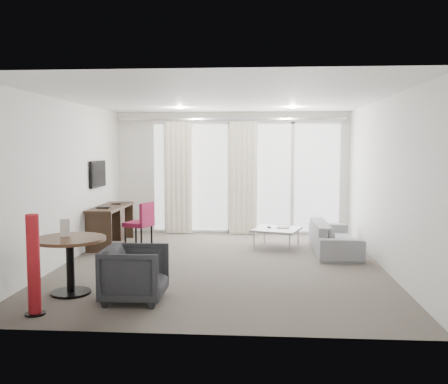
# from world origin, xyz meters

# --- Properties ---
(floor) EXTENTS (5.00, 6.00, 0.00)m
(floor) POSITION_xyz_m (0.00, 0.00, 0.00)
(floor) COLOR #595149
(floor) RESTS_ON ground
(ceiling) EXTENTS (5.00, 6.00, 0.00)m
(ceiling) POSITION_xyz_m (0.00, 0.00, 2.60)
(ceiling) COLOR white
(ceiling) RESTS_ON ground
(wall_left) EXTENTS (0.00, 6.00, 2.60)m
(wall_left) POSITION_xyz_m (-2.50, 0.00, 1.30)
(wall_left) COLOR silver
(wall_left) RESTS_ON ground
(wall_right) EXTENTS (0.00, 6.00, 2.60)m
(wall_right) POSITION_xyz_m (2.50, 0.00, 1.30)
(wall_right) COLOR silver
(wall_right) RESTS_ON ground
(wall_front) EXTENTS (5.00, 0.00, 2.60)m
(wall_front) POSITION_xyz_m (0.00, -3.00, 1.30)
(wall_front) COLOR silver
(wall_front) RESTS_ON ground
(window_panel) EXTENTS (4.00, 0.02, 2.38)m
(window_panel) POSITION_xyz_m (0.30, 2.98, 1.20)
(window_panel) COLOR white
(window_panel) RESTS_ON ground
(window_frame) EXTENTS (4.10, 0.06, 2.44)m
(window_frame) POSITION_xyz_m (0.30, 2.97, 1.20)
(window_frame) COLOR white
(window_frame) RESTS_ON ground
(curtain_left) EXTENTS (0.60, 0.20, 2.38)m
(curtain_left) POSITION_xyz_m (-1.15, 2.82, 1.20)
(curtain_left) COLOR white
(curtain_left) RESTS_ON ground
(curtain_right) EXTENTS (0.60, 0.20, 2.38)m
(curtain_right) POSITION_xyz_m (0.25, 2.82, 1.20)
(curtain_right) COLOR white
(curtain_right) RESTS_ON ground
(curtain_track) EXTENTS (4.80, 0.04, 0.04)m
(curtain_track) POSITION_xyz_m (0.00, 2.82, 2.45)
(curtain_track) COLOR #B2B2B7
(curtain_track) RESTS_ON ceiling
(downlight_a) EXTENTS (0.12, 0.12, 0.02)m
(downlight_a) POSITION_xyz_m (-0.90, 1.60, 2.59)
(downlight_a) COLOR #FFE0B2
(downlight_a) RESTS_ON ceiling
(downlight_b) EXTENTS (0.12, 0.12, 0.02)m
(downlight_b) POSITION_xyz_m (1.20, 1.60, 2.59)
(downlight_b) COLOR #FFE0B2
(downlight_b) RESTS_ON ceiling
(desk) EXTENTS (0.49, 1.58, 0.74)m
(desk) POSITION_xyz_m (-2.22, 1.43, 0.37)
(desk) COLOR black
(desk) RESTS_ON floor
(tv) EXTENTS (0.05, 0.80, 0.50)m
(tv) POSITION_xyz_m (-2.46, 1.45, 1.35)
(tv) COLOR black
(tv) RESTS_ON wall_left
(desk_chair) EXTENTS (0.58, 0.56, 0.85)m
(desk_chair) POSITION_xyz_m (-1.64, 1.24, 0.42)
(desk_chair) COLOR maroon
(desk_chair) RESTS_ON floor
(round_table) EXTENTS (0.96, 0.96, 0.72)m
(round_table) POSITION_xyz_m (-1.78, -1.74, 0.36)
(round_table) COLOR #482F1D
(round_table) RESTS_ON floor
(menu_card) EXTENTS (0.12, 0.05, 0.23)m
(menu_card) POSITION_xyz_m (-1.86, -1.67, 0.72)
(menu_card) COLOR white
(menu_card) RESTS_ON round_table
(red_lamp) EXTENTS (0.28, 0.28, 1.12)m
(red_lamp) POSITION_xyz_m (-1.88, -2.54, 0.56)
(red_lamp) COLOR maroon
(red_lamp) RESTS_ON floor
(tub_armchair) EXTENTS (0.74, 0.72, 0.67)m
(tub_armchair) POSITION_xyz_m (-0.89, -1.97, 0.34)
(tub_armchair) COLOR #242528
(tub_armchair) RESTS_ON floor
(coffee_table) EXTENTS (1.01, 1.01, 0.36)m
(coffee_table) POSITION_xyz_m (0.92, 1.39, 0.18)
(coffee_table) COLOR gray
(coffee_table) RESTS_ON floor
(remote) EXTENTS (0.06, 0.15, 0.02)m
(remote) POSITION_xyz_m (0.78, 1.49, 0.36)
(remote) COLOR black
(remote) RESTS_ON coffee_table
(magazine) EXTENTS (0.29, 0.34, 0.02)m
(magazine) POSITION_xyz_m (1.05, 1.52, 0.36)
(magazine) COLOR gray
(magazine) RESTS_ON coffee_table
(sofa) EXTENTS (0.73, 1.86, 0.54)m
(sofa) POSITION_xyz_m (1.93, 1.09, 0.27)
(sofa) COLOR gray
(sofa) RESTS_ON floor
(terrace_slab) EXTENTS (5.60, 3.00, 0.12)m
(terrace_slab) POSITION_xyz_m (0.30, 4.50, -0.06)
(terrace_slab) COLOR #4D4D50
(terrace_slab) RESTS_ON ground
(rattan_chair_a) EXTENTS (0.56, 0.56, 0.79)m
(rattan_chair_a) POSITION_xyz_m (0.81, 4.22, 0.40)
(rattan_chair_a) COLOR brown
(rattan_chair_a) RESTS_ON terrace_slab
(rattan_chair_b) EXTENTS (0.71, 0.71, 0.87)m
(rattan_chair_b) POSITION_xyz_m (1.63, 4.25, 0.44)
(rattan_chair_b) COLOR brown
(rattan_chair_b) RESTS_ON terrace_slab
(rattan_table) EXTENTS (0.49, 0.49, 0.47)m
(rattan_table) POSITION_xyz_m (1.87, 4.38, 0.24)
(rattan_table) COLOR brown
(rattan_table) RESTS_ON terrace_slab
(balustrade) EXTENTS (5.50, 0.06, 1.05)m
(balustrade) POSITION_xyz_m (0.30, 5.95, 0.50)
(balustrade) COLOR #B2B2B7
(balustrade) RESTS_ON terrace_slab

